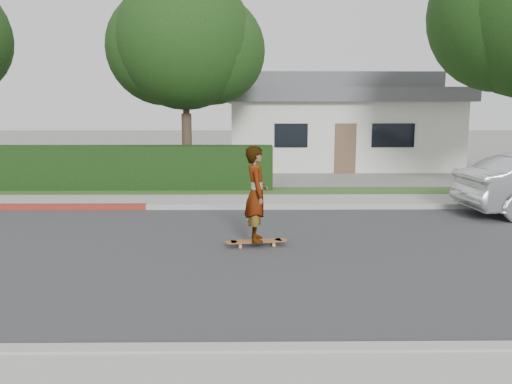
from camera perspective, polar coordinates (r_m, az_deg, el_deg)
ground at (r=10.15m, az=-22.68°, el=-6.41°), size 120.00×120.00×0.00m
road at (r=10.14m, az=-22.69°, el=-6.38°), size 60.00×8.00×0.01m
curb_far at (r=13.91m, az=-16.44°, el=-1.65°), size 60.00×0.20×0.15m
sidewalk_far at (r=14.77m, az=-15.50°, el=-1.05°), size 60.00×1.60×0.12m
planting_strip at (r=16.30m, az=-14.07°, el=-0.08°), size 60.00×1.60×0.10m
hedge at (r=17.70m, az=-23.21°, el=2.45°), size 15.00×1.00×1.50m
tree_center at (r=18.52m, az=-8.11°, el=16.26°), size 5.66×4.84×7.44m
house at (r=25.40m, az=8.99°, el=7.96°), size 10.60×8.60×4.30m
skateboard at (r=9.73m, az=0.03°, el=-5.67°), size 1.25×0.43×0.11m
skateboarder at (r=9.53m, az=0.03°, el=-0.23°), size 0.50×0.71×1.84m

